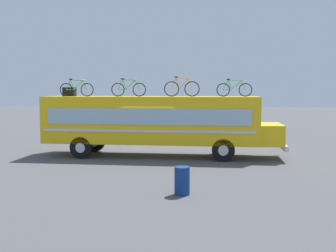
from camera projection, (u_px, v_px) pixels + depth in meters
ground_plane at (151, 156)px, 19.76m from camera, size 120.00×120.00×0.00m
bus at (156, 121)px, 19.57m from camera, size 11.62×2.50×2.95m
luggage_bag_1 at (69, 92)px, 20.31m from camera, size 0.62×0.37×0.46m
rooftop_bicycle_1 at (76, 89)px, 19.76m from camera, size 1.74×0.44×0.88m
rooftop_bicycle_2 at (128, 89)px, 19.48m from camera, size 1.74×0.44×0.89m
rooftop_bicycle_3 at (182, 88)px, 19.23m from camera, size 1.73×0.44×0.97m
rooftop_bicycle_4 at (234, 89)px, 19.09m from camera, size 1.70×0.44×0.86m
trash_bin at (182, 181)px, 12.40m from camera, size 0.48×0.48×0.88m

